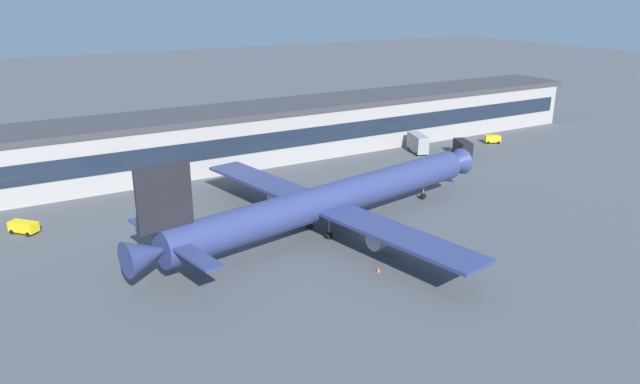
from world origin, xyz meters
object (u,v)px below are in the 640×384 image
object	(u,v)px
catering_truck	(418,143)
follow_me_car	(23,226)
stair_truck	(463,147)
traffic_cone_0	(378,270)
baggage_tug	(492,139)
airliner	(329,201)

from	to	relation	value
catering_truck	follow_me_car	world-z (taller)	catering_truck
stair_truck	traffic_cone_0	size ratio (longest dim) A/B	10.42
follow_me_car	baggage_tug	bearing A→B (deg)	2.55
airliner	traffic_cone_0	size ratio (longest dim) A/B	105.03
follow_me_car	stair_truck	xyz separation A→B (m)	(89.17, -0.56, 0.89)
catering_truck	follow_me_car	size ratio (longest dim) A/B	1.68
stair_truck	follow_me_car	bearing A→B (deg)	179.64
airliner	follow_me_car	distance (m)	46.92
stair_truck	catering_truck	bearing A→B (deg)	132.14
airliner	stair_truck	distance (m)	53.35
baggage_tug	follow_me_car	bearing A→B (deg)	-177.45
catering_truck	stair_truck	size ratio (longest dim) A/B	1.18
airliner	baggage_tug	size ratio (longest dim) A/B	15.82
catering_truck	stair_truck	xyz separation A→B (m)	(6.68, -7.39, -0.31)
follow_me_car	airliner	bearing A→B (deg)	-29.27
airliner	baggage_tug	world-z (taller)	airliner
traffic_cone_0	stair_truck	bearing A→B (deg)	37.01
follow_me_car	traffic_cone_0	xyz separation A→B (m)	(39.38, -38.09, -0.78)
airliner	catering_truck	bearing A→B (deg)	35.45
airliner	traffic_cone_0	bearing A→B (deg)	-95.28
catering_truck	follow_me_car	bearing A→B (deg)	-175.27
airliner	follow_me_car	bearing A→B (deg)	150.73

